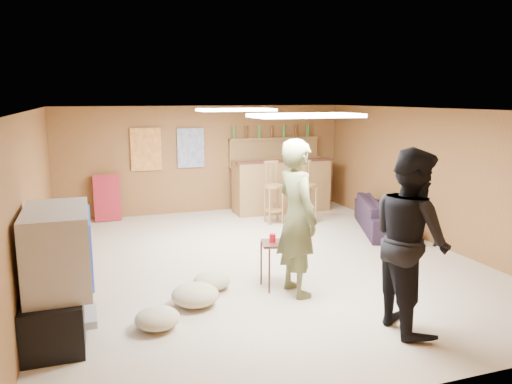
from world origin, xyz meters
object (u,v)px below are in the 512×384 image
object	(u,v)px
bar_counter	(281,186)
person_olive	(297,218)
tray_table	(280,265)
tv_body	(58,248)
person_black	(411,240)
sofa	(384,215)

from	to	relation	value
bar_counter	person_olive	distance (m)	4.49
person_olive	tray_table	distance (m)	0.71
person_olive	tv_body	bearing A→B (deg)	88.46
bar_counter	tray_table	size ratio (longest dim) A/B	3.41
tray_table	tv_body	bearing A→B (deg)	-169.45
tv_body	person_olive	size ratio (longest dim) A/B	0.58
person_olive	person_black	world-z (taller)	person_olive
tv_body	person_olive	distance (m)	2.68
bar_counter	tray_table	distance (m)	4.29
person_olive	person_black	bearing A→B (deg)	-155.56
tv_body	bar_counter	distance (m)	6.09
tv_body	bar_counter	world-z (taller)	tv_body
tray_table	person_olive	bearing A→B (deg)	-64.62
person_black	sofa	bearing A→B (deg)	-24.34
person_black	sofa	world-z (taller)	person_black
bar_counter	person_black	distance (m)	5.50
tv_body	sofa	world-z (taller)	tv_body
person_olive	sofa	world-z (taller)	person_olive
bar_counter	person_olive	world-z (taller)	person_olive
sofa	tray_table	world-z (taller)	tray_table
sofa	person_olive	bearing A→B (deg)	150.77
tv_body	tray_table	size ratio (longest dim) A/B	1.87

